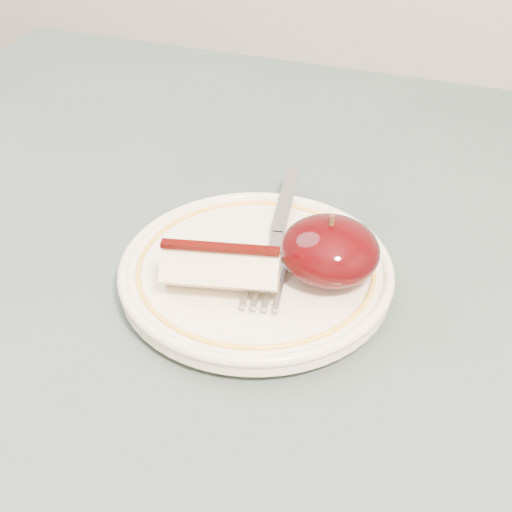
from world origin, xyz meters
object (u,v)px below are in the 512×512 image
(table, at_px, (209,352))
(apple_half, at_px, (330,251))
(plate, at_px, (256,271))
(fork, at_px, (277,235))

(table, relative_size, apple_half, 12.06)
(plate, relative_size, fork, 1.07)
(table, xyz_separation_m, plate, (0.04, -0.00, 0.10))
(fork, bearing_deg, apple_half, -131.75)
(apple_half, bearing_deg, fork, 148.38)
(fork, bearing_deg, table, 119.00)
(table, height_order, plate, plate)
(apple_half, xyz_separation_m, fork, (-0.05, 0.03, -0.02))
(table, bearing_deg, plate, -0.10)
(table, distance_m, fork, 0.13)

